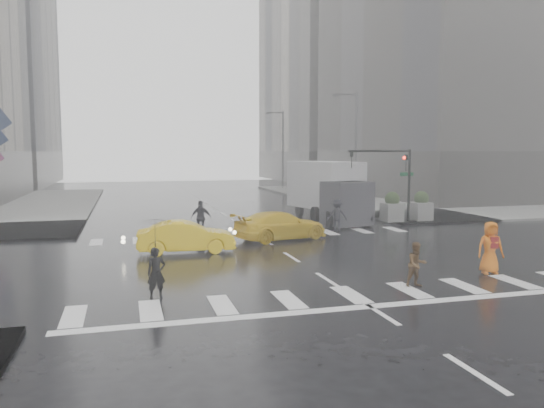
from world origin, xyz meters
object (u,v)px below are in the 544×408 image
object	(u,v)px
pedestrian_orange	(490,248)
box_truck	(331,190)
taxi_mid	(186,237)
pedestrian_brown	(417,264)
traffic_signal_pole	(394,171)

from	to	relation	value
pedestrian_orange	box_truck	xyz separation A→B (m)	(-0.16, 14.95, 1.05)
pedestrian_orange	taxi_mid	xyz separation A→B (m)	(-10.08, 6.92, -0.26)
pedestrian_brown	traffic_signal_pole	bearing A→B (deg)	61.34
pedestrian_brown	box_truck	world-z (taller)	box_truck
pedestrian_orange	taxi_mid	distance (m)	12.23
traffic_signal_pole	pedestrian_orange	size ratio (longest dim) A/B	2.39
taxi_mid	pedestrian_brown	bearing A→B (deg)	-136.81
traffic_signal_pole	pedestrian_orange	xyz separation A→B (m)	(-3.02, -12.71, -2.27)
pedestrian_brown	box_truck	bearing A→B (deg)	74.99
pedestrian_brown	pedestrian_orange	xyz separation A→B (m)	(3.53, 0.96, 0.22)
pedestrian_brown	box_truck	distance (m)	16.30
traffic_signal_pole	pedestrian_orange	bearing A→B (deg)	-103.39
box_truck	taxi_mid	bearing A→B (deg)	-155.89
pedestrian_brown	taxi_mid	bearing A→B (deg)	126.69
taxi_mid	box_truck	size ratio (longest dim) A/B	0.59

